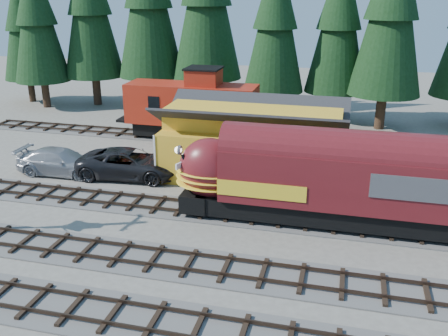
% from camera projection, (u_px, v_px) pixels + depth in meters
% --- Properties ---
extents(ground, '(120.00, 120.00, 0.00)m').
position_uv_depth(ground, '(212.00, 247.00, 25.69)').
color(ground, '#6B665B').
rests_on(ground, ground).
extents(track_siding, '(68.00, 3.20, 0.33)m').
position_uv_depth(track_siding, '(409.00, 233.00, 27.01)').
color(track_siding, '#4C4947').
rests_on(track_siding, ground).
extents(track_main_south, '(68.00, 3.20, 0.33)m').
position_uv_depth(track_main_south, '(422.00, 296.00, 21.56)').
color(track_main_south, '#4C4947').
rests_on(track_main_south, ground).
extents(track_spur, '(32.00, 3.20, 0.33)m').
position_uv_depth(track_spur, '(158.00, 136.00, 44.33)').
color(track_spur, '#4C4947').
rests_on(track_spur, ground).
extents(depot, '(12.80, 7.00, 5.30)m').
position_uv_depth(depot, '(252.00, 135.00, 34.21)').
color(depot, gold).
rests_on(depot, ground).
extents(conifer_backdrop, '(78.24, 24.26, 17.09)m').
position_uv_depth(conifer_backdrop, '(336.00, 16.00, 44.36)').
color(conifer_backdrop, black).
rests_on(conifer_backdrop, ground).
extents(locomotive, '(15.57, 3.10, 4.23)m').
position_uv_depth(locomotive, '(306.00, 182.00, 27.47)').
color(locomotive, black).
rests_on(locomotive, ground).
extents(caboose, '(11.14, 3.23, 5.79)m').
position_uv_depth(caboose, '(192.00, 107.00, 42.60)').
color(caboose, black).
rests_on(caboose, ground).
extents(pickup_truck_a, '(7.44, 3.91, 2.00)m').
position_uv_depth(pickup_truck_a, '(130.00, 163.00, 34.67)').
color(pickup_truck_a, black).
rests_on(pickup_truck_a, ground).
extents(pickup_truck_b, '(6.34, 2.72, 1.82)m').
position_uv_depth(pickup_truck_b, '(61.00, 162.00, 35.28)').
color(pickup_truck_b, '#9D9FA4').
rests_on(pickup_truck_b, ground).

